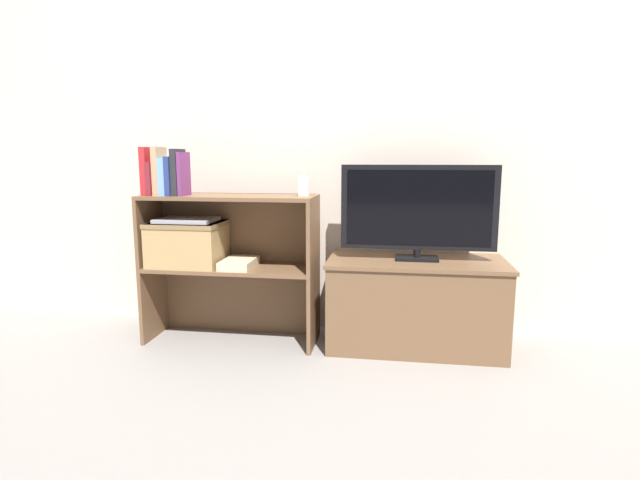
{
  "coord_description": "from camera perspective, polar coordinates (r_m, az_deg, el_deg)",
  "views": [
    {
      "loc": [
        0.39,
        -2.39,
        1.0
      ],
      "look_at": [
        0.0,
        0.16,
        0.58
      ],
      "focal_mm": 28.0,
      "sensor_mm": 36.0,
      "label": 1
    }
  ],
  "objects": [
    {
      "name": "bookshelf_lower_tier",
      "position": [
        2.85,
        -9.66,
        -5.59
      ],
      "size": [
        0.93,
        0.33,
        0.42
      ],
      "color": "brown",
      "rests_on": "ground_plane"
    },
    {
      "name": "wall_back",
      "position": [
        2.9,
        0.99,
        13.27
      ],
      "size": [
        10.0,
        0.05,
        2.4
      ],
      "color": "beige",
      "rests_on": "ground_plane"
    },
    {
      "name": "book_charcoal",
      "position": [
        2.74,
        -15.89,
        7.44
      ],
      "size": [
        0.03,
        0.13,
        0.24
      ],
      "color": "#232328",
      "rests_on": "bookshelf_upper_tier"
    },
    {
      "name": "storage_basket_left",
      "position": [
        2.81,
        -14.89,
        -0.19
      ],
      "size": [
        0.39,
        0.29,
        0.24
      ],
      "color": "tan",
      "rests_on": "bookshelf_lower_tier"
    },
    {
      "name": "book_plum",
      "position": [
        2.72,
        -15.3,
        7.29
      ],
      "size": [
        0.02,
        0.13,
        0.23
      ],
      "color": "#6B2D66",
      "rests_on": "bookshelf_upper_tier"
    },
    {
      "name": "magazine_stack",
      "position": [
        2.72,
        -9.23,
        -2.63
      ],
      "size": [
        0.16,
        0.26,
        0.04
      ],
      "color": "beige",
      "rests_on": "bookshelf_lower_tier"
    },
    {
      "name": "book_skyblue",
      "position": [
        2.76,
        -17.16,
        6.93
      ],
      "size": [
        0.04,
        0.14,
        0.2
      ],
      "color": "#709ECC",
      "rests_on": "bookshelf_upper_tier"
    },
    {
      "name": "laptop",
      "position": [
        2.79,
        -14.99,
        2.23
      ],
      "size": [
        0.31,
        0.22,
        0.02
      ],
      "color": "#BCBCC1",
      "rests_on": "storage_basket_left"
    },
    {
      "name": "ground_plane",
      "position": [
        2.62,
        -0.56,
        -13.14
      ],
      "size": [
        16.0,
        16.0,
        0.0
      ],
      "primitive_type": "plane",
      "color": "gray"
    },
    {
      "name": "bookshelf_upper_tier",
      "position": [
        2.78,
        -9.9,
        2.43
      ],
      "size": [
        0.93,
        0.33,
        0.38
      ],
      "color": "brown",
      "rests_on": "bookshelf_lower_tier"
    },
    {
      "name": "book_maroon",
      "position": [
        2.8,
        -18.43,
        6.67
      ],
      "size": [
        0.03,
        0.15,
        0.18
      ],
      "color": "maroon",
      "rests_on": "bookshelf_upper_tier"
    },
    {
      "name": "book_crimson",
      "position": [
        2.81,
        -19.07,
        7.43
      ],
      "size": [
        0.03,
        0.12,
        0.25
      ],
      "color": "#B22328",
      "rests_on": "bookshelf_upper_tier"
    },
    {
      "name": "baby_monitor",
      "position": [
        2.6,
        -1.87,
        6.17
      ],
      "size": [
        0.05,
        0.04,
        0.13
      ],
      "color": "white",
      "rests_on": "bookshelf_upper_tier"
    },
    {
      "name": "book_tan",
      "position": [
        2.78,
        -17.87,
        7.49
      ],
      "size": [
        0.03,
        0.12,
        0.25
      ],
      "color": "tan",
      "rests_on": "bookshelf_upper_tier"
    },
    {
      "name": "tv_stand",
      "position": [
        2.72,
        10.84,
        -7.1
      ],
      "size": [
        0.93,
        0.47,
        0.48
      ],
      "color": "brown",
      "rests_on": "ground_plane"
    },
    {
      "name": "book_navy",
      "position": [
        2.75,
        -16.51,
        7.02
      ],
      "size": [
        0.03,
        0.15,
        0.2
      ],
      "color": "navy",
      "rests_on": "bookshelf_upper_tier"
    },
    {
      "name": "tv",
      "position": [
        2.63,
        11.18,
        3.44
      ],
      "size": [
        0.8,
        0.14,
        0.49
      ],
      "color": "black",
      "rests_on": "tv_stand"
    }
  ]
}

